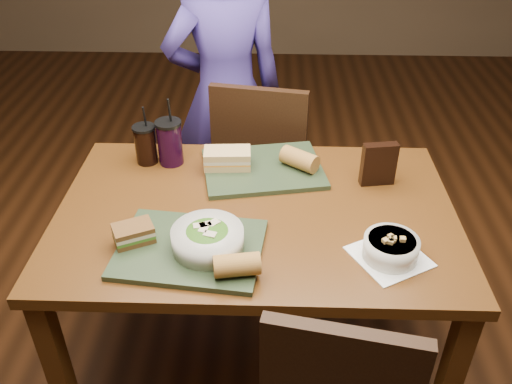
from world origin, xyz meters
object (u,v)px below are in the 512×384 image
Objects in this scene: chair_far at (259,165)px; diner at (226,95)px; soup_bowl at (391,248)px; salad_bowl at (208,238)px; chip_bag at (379,164)px; dining_table at (256,231)px; baguette_near at (237,265)px; tray_near at (190,249)px; cup_berry at (170,142)px; sandwich_near at (134,233)px; baguette_far at (300,159)px; sandwich_far at (227,158)px; cup_cola at (146,144)px; tray_far at (263,169)px.

diner is (-0.16, 0.21, 0.24)m from chair_far.
chair_far is 1.01m from soup_bowl.
chip_bag reaches higher than salad_bowl.
dining_table is 6.16× the size of salad_bowl.
baguette_near is 0.68m from chip_bag.
cup_berry reaches higher than tray_near.
baguette_far reaches higher than sandwich_near.
cup_berry reaches higher than salad_bowl.
diner reaches higher than chair_far.
chair_far is at bearing 121.92° from chip_bag.
sandwich_far is 0.57m from baguette_near.
diner is 5.76× the size of soup_bowl.
soup_bowl is (0.53, -0.01, -0.02)m from salad_bowl.
salad_bowl is 0.54m from cup_berry.
soup_bowl is at bearing -32.32° from cup_cola.
baguette_near is at bearing -58.83° from cup_cola.
soup_bowl is 1.95× the size of baguette_far.
soup_bowl is at bearing -65.46° from chair_far.
dining_table is at bearing -89.26° from chair_far.
cup_berry reaches higher than tray_far.
dining_table is at bearing -41.77° from cup_berry.
chip_bag is (0.74, -0.12, -0.01)m from cup_berry.
cup_berry is at bearing 59.51° from diner.
salad_bowl is 1.54× the size of sandwich_near.
baguette_far is (0.13, -0.00, 0.04)m from tray_far.
diner is (-0.17, 0.88, 0.10)m from dining_table.
soup_bowl is at bearing 13.31° from baguette_near.
cup_berry reaches higher than chair_far.
baguette_near is (-0.44, -0.10, 0.01)m from soup_bowl.
tray_near is 0.50m from tray_far.
tray_far is 0.41m from chip_bag.
diner is 0.66m from tray_far.
diner is at bearing 67.30° from cup_cola.
cup_cola reaches higher than sandwich_near.
sandwich_far is at bearing -13.27° from cup_berry.
tray_far is 0.57m from sandwich_near.
tray_near is 3.06× the size of sandwich_near.
cup_berry is at bearing 114.67° from baguette_near.
tray_far is at bearing 65.70° from tray_near.
cup_cola reaches higher than sandwich_far.
cup_berry is at bearing -130.07° from chair_far.
baguette_near is at bearing -37.22° from tray_near.
tray_far is at bearing 0.67° from sandwich_far.
salad_bowl is 0.58m from cup_cola.
chair_far is 1.03m from baguette_near.
diner is 0.64m from sandwich_far.
cup_cola is (-0.06, 0.48, 0.03)m from sandwich_near.
chip_bag is (0.83, -0.12, 0.00)m from cup_cola.
sandwich_near is 1.07× the size of baguette_near.
salad_bowl is at bearing -153.78° from chip_bag.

